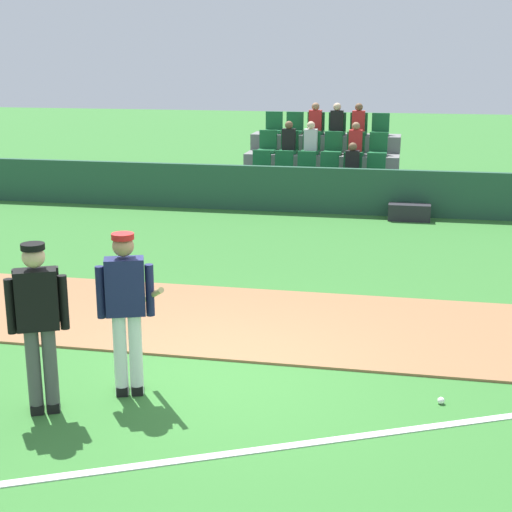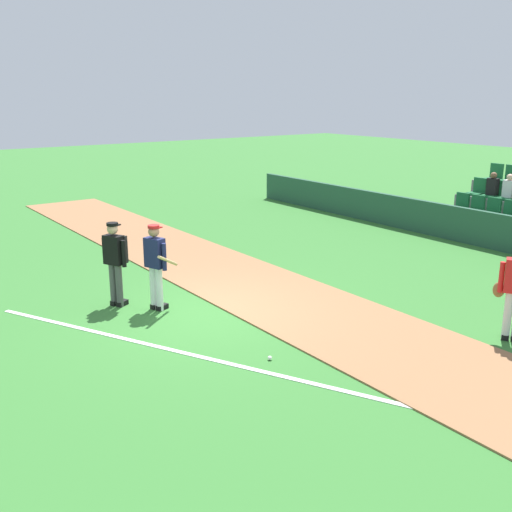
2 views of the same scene
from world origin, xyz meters
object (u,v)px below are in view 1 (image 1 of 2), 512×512
(batter_navy_jersey, at_px, (127,308))
(baseball, at_px, (441,401))
(umpire_home_plate, at_px, (38,318))
(equipment_bag, at_px, (409,212))

(batter_navy_jersey, xyz_separation_m, baseball, (3.24, 0.41, -0.93))
(batter_navy_jersey, height_order, umpire_home_plate, same)
(umpire_home_plate, relative_size, baseball, 23.78)
(baseball, height_order, equipment_bag, equipment_bag)
(umpire_home_plate, xyz_separation_m, equipment_bag, (3.56, 10.00, -0.82))
(umpire_home_plate, relative_size, equipment_bag, 1.96)
(umpire_home_plate, xyz_separation_m, baseball, (3.94, 0.96, -0.96))
(umpire_home_plate, height_order, equipment_bag, umpire_home_plate)
(batter_navy_jersey, distance_m, umpire_home_plate, 0.90)
(batter_navy_jersey, relative_size, equipment_bag, 1.96)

